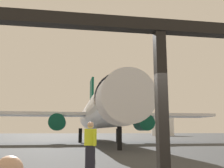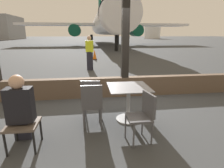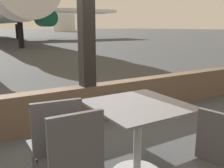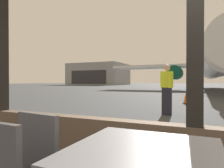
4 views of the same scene
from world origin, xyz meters
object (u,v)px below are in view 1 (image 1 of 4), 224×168
(airplane, at_px, (101,112))
(ground_crew_worker, at_px, (90,147))
(fuel_storage_tank, at_px, (163,126))
(traffic_cone, at_px, (92,154))

(airplane, height_order, ground_crew_worker, airplane)
(ground_crew_worker, bearing_deg, fuel_storage_tank, 67.90)
(traffic_cone, distance_m, fuel_storage_tank, 67.34)
(ground_crew_worker, relative_size, fuel_storage_tank, 0.26)
(traffic_cone, bearing_deg, ground_crew_worker, -95.54)
(airplane, relative_size, ground_crew_worker, 18.49)
(ground_crew_worker, height_order, fuel_storage_tank, fuel_storage_tank)
(ground_crew_worker, bearing_deg, airplane, 82.43)
(airplane, height_order, fuel_storage_tank, airplane)
(airplane, xyz_separation_m, fuel_storage_tank, (23.74, 43.11, -0.85))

